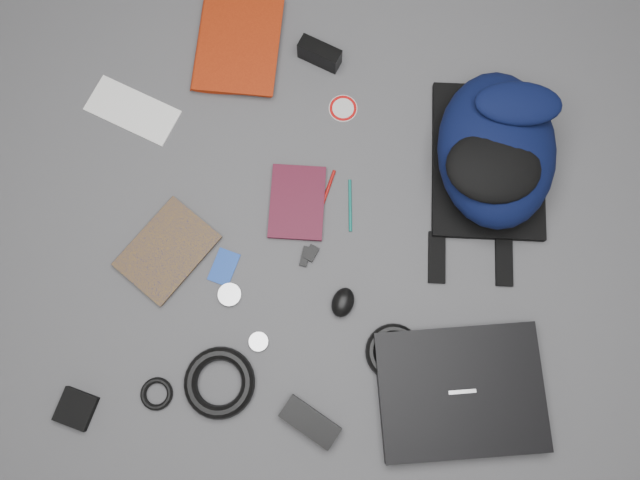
% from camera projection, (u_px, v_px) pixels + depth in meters
% --- Properties ---
extents(ground, '(4.00, 4.00, 0.00)m').
position_uv_depth(ground, '(320.00, 242.00, 1.54)').
color(ground, '#4F4F51').
rests_on(ground, ground).
extents(backpack, '(0.37, 0.48, 0.18)m').
position_uv_depth(backpack, '(496.00, 150.00, 1.49)').
color(backpack, black).
rests_on(backpack, ground).
extents(laptop, '(0.45, 0.39, 0.04)m').
position_uv_depth(laptop, '(460.00, 391.00, 1.45)').
color(laptop, black).
rests_on(laptop, ground).
extents(textbook_red, '(0.25, 0.31, 0.03)m').
position_uv_depth(textbook_red, '(198.00, 40.00, 1.63)').
color(textbook_red, maroon).
rests_on(textbook_red, ground).
extents(comic_book, '(0.25, 0.27, 0.02)m').
position_uv_depth(comic_book, '(143.00, 230.00, 1.53)').
color(comic_book, '#A2700B').
rests_on(comic_book, ground).
extents(envelope, '(0.25, 0.16, 0.00)m').
position_uv_depth(envelope, '(132.00, 110.00, 1.61)').
color(envelope, white).
rests_on(envelope, ground).
extents(dvd_case, '(0.16, 0.21, 0.01)m').
position_uv_depth(dvd_case, '(297.00, 202.00, 1.55)').
color(dvd_case, '#3D0B1A').
rests_on(dvd_case, ground).
extents(compact_camera, '(0.12, 0.07, 0.06)m').
position_uv_depth(compact_camera, '(320.00, 54.00, 1.61)').
color(compact_camera, black).
rests_on(compact_camera, ground).
extents(sticker_disc, '(0.09, 0.09, 0.00)m').
position_uv_depth(sticker_disc, '(343.00, 108.00, 1.61)').
color(sticker_disc, silver).
rests_on(sticker_disc, ground).
extents(pen_teal, '(0.04, 0.13, 0.01)m').
position_uv_depth(pen_teal, '(350.00, 205.00, 1.55)').
color(pen_teal, '#0B6459').
rests_on(pen_teal, ground).
extents(pen_red, '(0.03, 0.15, 0.01)m').
position_uv_depth(pen_red, '(325.00, 197.00, 1.56)').
color(pen_red, '#9F0F0C').
rests_on(pen_red, ground).
extents(id_badge, '(0.07, 0.09, 0.00)m').
position_uv_depth(id_badge, '(224.00, 267.00, 1.52)').
color(id_badge, '#163FA7').
rests_on(id_badge, ground).
extents(usb_black, '(0.02, 0.05, 0.01)m').
position_uv_depth(usb_black, '(305.00, 256.00, 1.52)').
color(usb_black, black).
rests_on(usb_black, ground).
extents(key_fob, '(0.03, 0.04, 0.01)m').
position_uv_depth(key_fob, '(311.00, 253.00, 1.53)').
color(key_fob, black).
rests_on(key_fob, ground).
extents(mouse, '(0.06, 0.08, 0.04)m').
position_uv_depth(mouse, '(343.00, 302.00, 1.49)').
color(mouse, black).
rests_on(mouse, ground).
extents(headphone_left, '(0.06, 0.06, 0.01)m').
position_uv_depth(headphone_left, '(230.00, 295.00, 1.50)').
color(headphone_left, '#B3B3B5').
rests_on(headphone_left, ground).
extents(headphone_right, '(0.06, 0.06, 0.01)m').
position_uv_depth(headphone_right, '(259.00, 342.00, 1.48)').
color(headphone_right, silver).
rests_on(headphone_right, ground).
extents(cable_coil, '(0.14, 0.14, 0.03)m').
position_uv_depth(cable_coil, '(394.00, 352.00, 1.47)').
color(cable_coil, black).
rests_on(cable_coil, ground).
extents(power_brick, '(0.15, 0.11, 0.03)m').
position_uv_depth(power_brick, '(310.00, 422.00, 1.43)').
color(power_brick, black).
rests_on(power_brick, ground).
extents(power_cord_coil, '(0.21, 0.21, 0.03)m').
position_uv_depth(power_cord_coil, '(219.00, 383.00, 1.45)').
color(power_cord_coil, black).
rests_on(power_cord_coil, ground).
extents(pouch, '(0.09, 0.09, 0.02)m').
position_uv_depth(pouch, '(76.00, 409.00, 1.45)').
color(pouch, black).
rests_on(pouch, ground).
extents(earbud_coil, '(0.09, 0.09, 0.01)m').
position_uv_depth(earbud_coil, '(157.00, 394.00, 1.46)').
color(earbud_coil, black).
rests_on(earbud_coil, ground).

